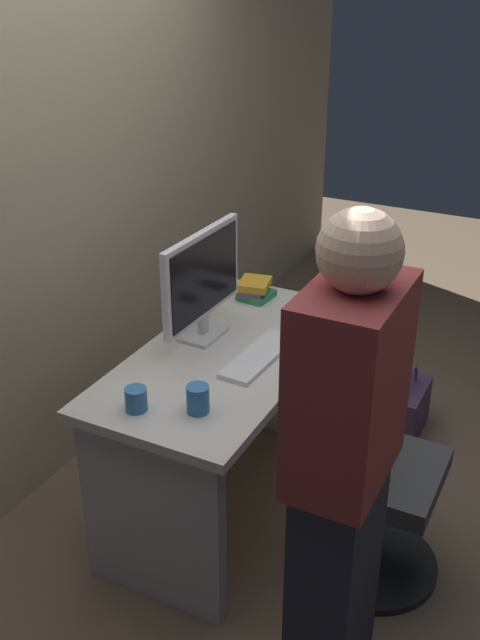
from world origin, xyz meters
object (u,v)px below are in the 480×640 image
office_chair (365,474)px  cup_near_keyboard (198,399)px  cup_by_monitor (136,399)px  keyboard (259,356)px  desk (229,402)px  cell_phone (308,306)px  monitor (202,279)px  book_stack (255,289)px  person_at_desk (342,475)px  handbag (408,410)px  mouse (292,322)px

office_chair → cup_near_keyboard: 0.73m
office_chair → cup_by_monitor: size_ratio=11.04×
office_chair → keyboard: office_chair is taller
desk → cell_phone: bearing=-13.4°
monitor → keyboard: bearing=-102.5°
office_chair → book_stack: office_chair is taller
book_stack → desk: bearing=-165.6°
book_stack → office_chair: bearing=-128.5°
person_at_desk → cup_near_keyboard: (0.21, 0.60, -0.03)m
cup_near_keyboard → handbag: 1.53m
desk → monitor: 0.53m
person_at_desk → keyboard: size_ratio=3.81×
keyboard → cell_phone: keyboard is taller
person_at_desk → mouse: (0.97, 0.57, -0.07)m
person_at_desk → handbag: 1.67m
monitor → book_stack: size_ratio=2.57×
desk → handbag: desk is taller
person_at_desk → keyboard: person_at_desk is taller
mouse → person_at_desk: bearing=-149.5°
cell_phone → office_chair: bearing=-139.6°
keyboard → book_stack: bearing=30.4°
desk → cup_near_keyboard: (-0.43, -0.11, 0.29)m
monitor → cell_phone: bearing=-31.2°
mouse → cup_near_keyboard: 0.76m
person_at_desk → monitor: 1.13m
office_chair → book_stack: bearing=51.5°
mouse → keyboard: bearing=179.6°
monitor → keyboard: size_ratio=1.26×
office_chair → person_at_desk: bearing=-171.7°
mouse → cup_by_monitor: (-0.85, 0.23, 0.03)m
office_chair → monitor: bearing=78.5°
monitor → cup_near_keyboard: size_ratio=5.33×
person_at_desk → cup_by_monitor: 0.80m
cup_near_keyboard → desk: bearing=13.9°
cup_by_monitor → cup_near_keyboard: bearing=-66.1°
cup_near_keyboard → person_at_desk: bearing=-108.9°
cell_phone → mouse: bearing=-175.5°
monitor → cell_phone: 0.60m
desk → mouse: size_ratio=13.25×
desk → keyboard: (0.00, -0.13, 0.25)m
cell_phone → handbag: 0.83m
office_chair → mouse: size_ratio=9.40×
person_at_desk → cup_by_monitor: person_at_desk is taller
cup_by_monitor → mouse: bearing=-14.9°
mouse → cell_phone: mouse is taller
cell_phone → handbag: cell_phone is taller
book_stack → cell_phone: (0.02, -0.26, -0.04)m
mouse → cup_near_keyboard: (-0.76, 0.03, 0.03)m
office_chair → book_stack: (0.60, 0.76, 0.37)m
monitor → cell_phone: (0.46, -0.28, -0.25)m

